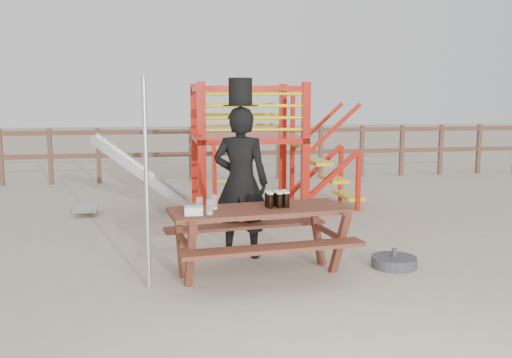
# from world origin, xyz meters

# --- Properties ---
(ground) EXTENTS (60.00, 60.00, 0.00)m
(ground) POSITION_xyz_m (0.00, 0.00, 0.00)
(ground) COLOR #B4A48C
(ground) RESTS_ON ground
(back_fence) EXTENTS (15.09, 0.09, 1.20)m
(back_fence) POSITION_xyz_m (0.00, 7.00, 0.74)
(back_fence) COLOR brown
(back_fence) RESTS_ON ground
(playground_fort) EXTENTS (4.71, 1.84, 2.10)m
(playground_fort) POSITION_xyz_m (0.12, 3.58, 1.07)
(playground_fort) COLOR red
(playground_fort) RESTS_ON ground
(picnic_table) EXTENTS (2.00, 1.49, 0.72)m
(picnic_table) POSITION_xyz_m (-0.23, 0.09, 0.46)
(picnic_table) COLOR brown
(picnic_table) RESTS_ON ground
(man_with_hat) EXTENTS (0.75, 0.62, 2.10)m
(man_with_hat) POSITION_xyz_m (-0.31, 0.81, 0.94)
(man_with_hat) COLOR black
(man_with_hat) RESTS_ON ground
(metal_pole) EXTENTS (0.05, 0.05, 2.07)m
(metal_pole) POSITION_xyz_m (-1.38, -0.15, 1.04)
(metal_pole) COLOR #B2B2B7
(metal_pole) RESTS_ON ground
(parasol_base) EXTENTS (0.50, 0.50, 0.21)m
(parasol_base) POSITION_xyz_m (1.30, 0.08, 0.06)
(parasol_base) COLOR #39393E
(parasol_base) RESTS_ON ground
(paper_bag) EXTENTS (0.19, 0.15, 0.08)m
(paper_bag) POSITION_xyz_m (-0.93, -0.13, 0.76)
(paper_bag) COLOR white
(paper_bag) RESTS_ON picnic_table
(stout_pints) EXTENTS (0.25, 0.18, 0.17)m
(stout_pints) POSITION_xyz_m (-0.03, 0.12, 0.81)
(stout_pints) COLOR black
(stout_pints) RESTS_ON picnic_table
(empty_glasses) EXTENTS (0.23, 0.33, 0.15)m
(empty_glasses) POSITION_xyz_m (-0.78, -0.00, 0.79)
(empty_glasses) COLOR silver
(empty_glasses) RESTS_ON picnic_table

